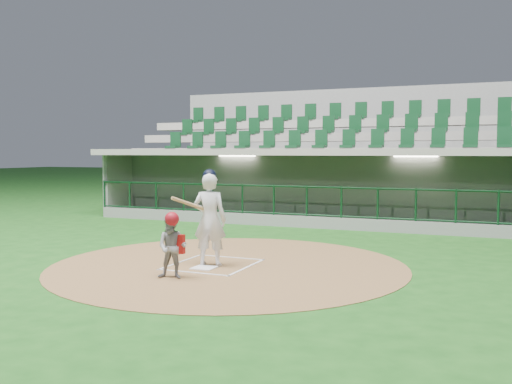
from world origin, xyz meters
TOP-DOWN VIEW (x-y plane):
  - ground at (0.00, 0.00)m, footprint 120.00×120.00m
  - dirt_circle at (0.30, -0.20)m, footprint 7.20×7.20m
  - home_plate at (0.00, -0.70)m, footprint 0.43×0.43m
  - batter_box_chalk at (0.00, -0.30)m, footprint 1.55×1.80m
  - dugout_structure at (-0.03, 7.83)m, footprint 16.40×3.70m
  - seating_deck at (0.00, 10.91)m, footprint 17.00×6.72m
  - batter at (-0.03, -0.40)m, footprint 0.91×0.92m
  - catcher at (-0.11, -1.70)m, footprint 0.65×0.56m

SIDE VIEW (x-z plane):
  - ground at x=0.00m, z-range 0.00..0.00m
  - dirt_circle at x=0.30m, z-range 0.00..0.01m
  - batter_box_chalk at x=0.00m, z-range 0.01..0.02m
  - home_plate at x=0.00m, z-range 0.01..0.03m
  - catcher at x=-0.11m, z-range 0.00..1.22m
  - dugout_structure at x=-0.03m, z-range -0.54..2.46m
  - batter at x=-0.03m, z-range 0.01..1.95m
  - seating_deck at x=0.00m, z-range -1.15..4.00m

